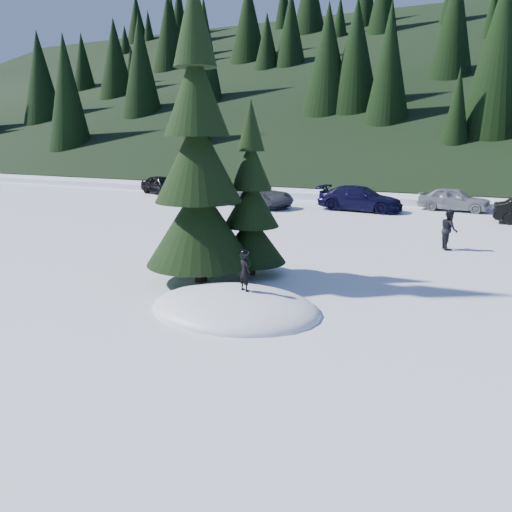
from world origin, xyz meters
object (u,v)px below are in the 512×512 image
at_px(car_3, 360,198).
at_px(adult_0, 449,229).
at_px(child_skier, 245,272).
at_px(car_2, 257,195).
at_px(car_4, 454,199).
at_px(car_1, 221,188).
at_px(car_0, 162,185).
at_px(spruce_tall, 198,171).
at_px(spruce_short, 251,209).

bearing_deg(car_3, adult_0, -141.97).
xyz_separation_m(child_skier, car_2, (-8.41, 17.32, -0.25)).
height_order(child_skier, car_3, child_skier).
bearing_deg(car_2, car_4, -48.57).
xyz_separation_m(adult_0, car_1, (-17.04, 11.28, -0.16)).
distance_m(car_0, car_4, 20.95).
relative_size(child_skier, car_1, 0.26).
distance_m(spruce_tall, adult_0, 10.49).
bearing_deg(child_skier, adult_0, -91.35).
relative_size(spruce_tall, car_4, 2.12).
height_order(spruce_tall, car_3, spruce_tall).
relative_size(adult_0, car_3, 0.31).
relative_size(spruce_tall, adult_0, 5.50).
xyz_separation_m(car_1, car_3, (11.12, -2.53, 0.10)).
relative_size(spruce_short, car_1, 1.42).
relative_size(spruce_short, adult_0, 3.43).
bearing_deg(spruce_short, spruce_tall, -125.54).
height_order(spruce_short, car_4, spruce_short).
bearing_deg(spruce_tall, adult_0, 52.73).
bearing_deg(spruce_tall, car_2, 111.00).
relative_size(car_0, car_2, 0.80).
distance_m(child_skier, car_1, 24.83).
xyz_separation_m(car_1, car_4, (16.09, -0.04, 0.07)).
height_order(spruce_short, car_0, spruce_short).
height_order(spruce_tall, car_1, spruce_tall).
height_order(child_skier, car_2, child_skier).
bearing_deg(car_2, spruce_short, -130.32).
bearing_deg(spruce_short, car_4, 76.77).
distance_m(child_skier, car_3, 18.58).
bearing_deg(car_1, adult_0, -116.59).
relative_size(spruce_tall, car_2, 1.65).
height_order(spruce_tall, spruce_short, spruce_tall).
xyz_separation_m(adult_0, car_2, (-12.19, 7.60, -0.06)).
xyz_separation_m(adult_0, car_4, (-0.94, 11.24, -0.09)).
bearing_deg(car_4, adult_0, -171.29).
xyz_separation_m(car_0, car_4, (20.94, 0.60, -0.01)).
bearing_deg(spruce_tall, car_3, 89.18).
xyz_separation_m(spruce_short, adult_0, (5.16, 6.70, -1.32)).
xyz_separation_m(spruce_tall, car_0, (-15.72, 18.73, -2.61)).
height_order(adult_0, car_3, adult_0).
bearing_deg(adult_0, car_0, 43.31).
bearing_deg(child_skier, car_1, -37.81).
height_order(spruce_tall, child_skier, spruce_tall).
xyz_separation_m(spruce_tall, spruce_short, (1.00, 1.40, -1.22)).
relative_size(spruce_tall, car_1, 2.28).
relative_size(spruce_tall, spruce_short, 1.60).
relative_size(spruce_tall, car_0, 2.07).
relative_size(car_2, car_3, 1.04).
distance_m(adult_0, car_2, 14.37).
relative_size(spruce_short, child_skier, 5.39).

